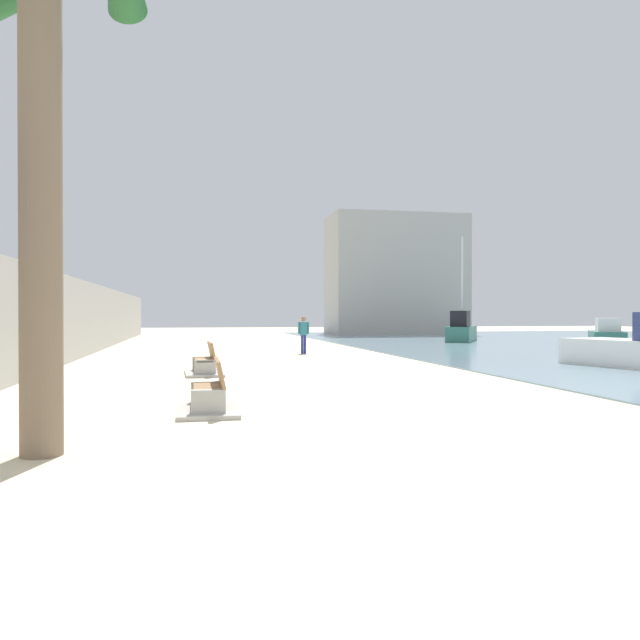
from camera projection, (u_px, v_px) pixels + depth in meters
name	position (u px, v px, depth m)	size (l,w,h in m)	color
ground_plane	(257.00, 358.00, 26.28)	(120.00, 120.00, 0.00)	beige
seawall	(67.00, 319.00, 24.76)	(0.80, 64.00, 3.24)	#ADAAA3
palm_tree	(37.00, 34.00, 8.03)	(3.12, 3.09, 7.38)	#7A6651
bench_near	(209.00, 399.00, 11.68)	(1.10, 2.10, 0.98)	#ADAAA3
bench_far	(205.00, 367.00, 18.86)	(1.19, 2.14, 0.98)	#ADAAA3
person_walking	(304.00, 332.00, 28.85)	(0.53, 0.23, 1.71)	navy
boat_far_left	(461.00, 330.00, 41.25)	(3.98, 5.32, 6.93)	#337060
boat_outer	(607.00, 334.00, 38.55)	(3.82, 4.80, 1.54)	#337060
harbor_building	(395.00, 275.00, 56.74)	(12.00, 6.00, 10.65)	#ADAAA3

